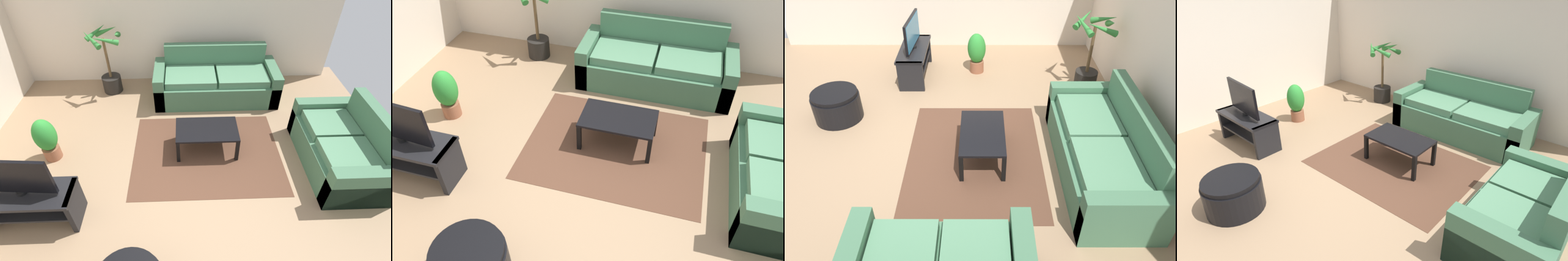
# 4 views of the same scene
# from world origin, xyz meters

# --- Properties ---
(ground_plane) EXTENTS (6.60, 6.60, 0.00)m
(ground_plane) POSITION_xyz_m (0.00, 0.00, 0.00)
(ground_plane) COLOR #937556
(wall_back) EXTENTS (6.00, 0.06, 2.70)m
(wall_back) POSITION_xyz_m (0.00, 3.00, 1.35)
(wall_back) COLOR beige
(wall_back) RESTS_ON ground
(wall_left) EXTENTS (0.06, 6.00, 2.70)m
(wall_left) POSITION_xyz_m (-3.00, 0.00, 1.35)
(wall_left) COLOR beige
(wall_left) RESTS_ON ground
(couch_main) EXTENTS (2.20, 0.90, 0.90)m
(couch_main) POSITION_xyz_m (0.68, 2.28, 0.30)
(couch_main) COLOR #3F6B4C
(couch_main) RESTS_ON ground
(couch_loveseat) EXTENTS (0.90, 1.58, 0.90)m
(couch_loveseat) POSITION_xyz_m (2.28, 0.50, 0.30)
(couch_loveseat) COLOR #3F6B4C
(couch_loveseat) RESTS_ON ground
(tv_stand) EXTENTS (1.10, 0.45, 0.51)m
(tv_stand) POSITION_xyz_m (-1.72, -0.27, 0.33)
(tv_stand) COLOR black
(tv_stand) RESTS_ON ground
(tv) EXTENTS (0.85, 0.11, 0.52)m
(tv) POSITION_xyz_m (-1.72, -0.27, 0.78)
(tv) COLOR black
(tv) RESTS_ON tv_stand
(coffee_table) EXTENTS (0.91, 0.54, 0.40)m
(coffee_table) POSITION_xyz_m (0.42, 0.87, 0.35)
(coffee_table) COLOR black
(coffee_table) RESTS_ON ground
(area_rug) EXTENTS (2.20, 1.70, 0.01)m
(area_rug) POSITION_xyz_m (0.42, 0.77, 0.00)
(area_rug) COLOR #513323
(area_rug) RESTS_ON ground
(potted_palm) EXTENTS (0.66, 0.68, 1.25)m
(potted_palm) POSITION_xyz_m (-1.27, 2.55, 0.51)
(potted_palm) COLOR black
(potted_palm) RESTS_ON ground
(potted_plant_small) EXTENTS (0.31, 0.31, 0.70)m
(potted_plant_small) POSITION_xyz_m (-1.86, 0.78, 0.37)
(potted_plant_small) COLOR brown
(potted_plant_small) RESTS_ON ground
(ottoman) EXTENTS (0.67, 0.67, 0.43)m
(ottoman) POSITION_xyz_m (-0.44, -1.22, 0.21)
(ottoman) COLOR black
(ottoman) RESTS_ON ground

